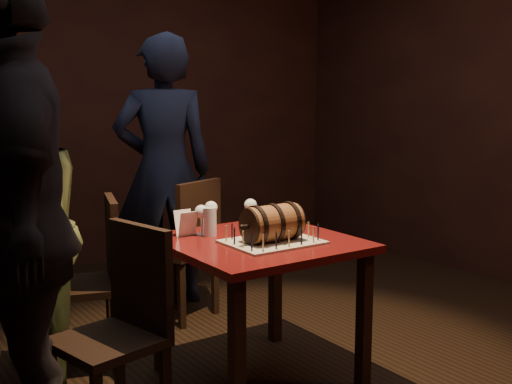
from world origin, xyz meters
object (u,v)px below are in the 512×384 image
Objects in this scene: person_back at (164,171)px; person_left_front at (15,227)px; chair_back at (188,242)px; wine_glass_right at (251,207)px; chair_left_front at (123,321)px; pub_table at (259,261)px; barrel_cake at (272,223)px; wine_glass_left at (201,213)px; pint_of_ale at (210,222)px; person_left_rear at (18,232)px; chair_left_rear at (95,273)px; wine_glass_mid at (211,209)px.

person_left_front reaches higher than person_back.
person_back is at bearing 149.94° from person_left_front.
chair_back is 0.49× the size of person_back.
chair_left_front is at bearing -156.90° from wine_glass_right.
pub_table is 2.66× the size of barrel_cake.
wine_glass_left reaches higher than pub_table.
pint_of_ale is 0.95m from person_left_rear.
wine_glass_right is at bearing 23.10° from chair_left_front.
chair_left_rear is (-0.64, 0.76, -0.33)m from barrel_cake.
person_back reaches higher than pint_of_ale.
chair_back reaches higher than wine_glass_right.
chair_left_rear is 0.49× the size of person_back.
chair_left_rear reaches higher than wine_glass_right.
pub_table is 5.59× the size of wine_glass_mid.
chair_left_rear is 1.10m from person_left_front.
person_left_rear reaches higher than chair_left_rear.
pint_of_ale is at bearing -42.88° from chair_left_rear.
wine_glass_mid is 0.14m from pint_of_ale.
person_left_rear reaches higher than chair_back.
wine_glass_left is at bearing 122.84° from person_left_front.
chair_left_rear is at bearing 155.12° from person_left_front.
person_left_front reaches higher than wine_glass_left.
person_back is at bearing 83.91° from barrel_cake.
pub_table is at bearing -53.61° from wine_glass_left.
pint_of_ale is 0.78m from chair_left_front.
person_left_front is (-1.36, -0.42, 0.12)m from wine_glass_right.
barrel_cake is 0.21× the size of person_left_rear.
pint_of_ale is (-0.17, 0.32, -0.03)m from barrel_cake.
wine_glass_left is at bearing 86.51° from person_left_rear.
wine_glass_left is 0.89m from chair_back.
chair_back is (0.29, 0.80, -0.30)m from pint_of_ale.
person_left_rear reaches higher than pint_of_ale.
chair_left_front is at bearing 104.68° from person_left_front.
pub_table is 6.00× the size of pint_of_ale.
chair_back is at bearing 72.14° from wine_glass_mid.
wine_glass_right is at bearing -14.81° from wine_glass_mid.
person_left_rear reaches higher than wine_glass_left.
person_left_front is at bearing -139.42° from chair_back.
barrel_cake reaches higher than wine_glass_mid.
person_back is at bearing 43.85° from chair_left_rear.
person_back is at bearing 76.58° from wine_glass_mid.
wine_glass_mid is at bearing 103.11° from barrel_cake.
chair_left_rear is 0.57× the size of person_left_rear.
person_left_front is at bearing -158.63° from wine_glass_left.
barrel_cake is 0.36× the size of chair_left_front.
barrel_cake reaches higher than wine_glass_left.
chair_left_front reaches higher than pint_of_ale.
wine_glass_left is 0.17× the size of chair_left_rear.
wine_glass_mid is 0.08× the size of person_left_front.
pint_of_ale is at bearing 126.40° from pub_table.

